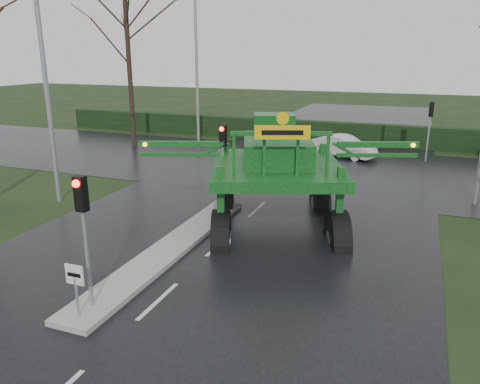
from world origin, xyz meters
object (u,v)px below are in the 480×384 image
(street_light_left_far, at_px, (201,56))
(white_sedan, at_px, (343,157))
(crop_sprayer, at_px, (221,165))
(street_light_left_near, at_px, (49,59))
(traffic_signal_mid, at_px, (223,148))
(keep_left_sign, at_px, (75,282))
(traffic_signal_far, at_px, (430,118))
(traffic_signal_near, at_px, (83,214))

(street_light_left_far, height_order, white_sedan, street_light_left_far)
(crop_sprayer, relative_size, white_sedan, 2.32)
(street_light_left_near, height_order, crop_sprayer, street_light_left_near)
(traffic_signal_mid, relative_size, crop_sprayer, 0.37)
(keep_left_sign, xyz_separation_m, traffic_signal_far, (7.80, 21.51, 1.53))
(traffic_signal_far, bearing_deg, keep_left_sign, 70.07)
(keep_left_sign, height_order, traffic_signal_near, traffic_signal_near)
(keep_left_sign, distance_m, street_light_left_far, 23.11)
(traffic_signal_far, bearing_deg, white_sedan, 6.37)
(crop_sprayer, bearing_deg, traffic_signal_near, -121.73)
(traffic_signal_mid, bearing_deg, white_sedan, 75.93)
(street_light_left_far, bearing_deg, street_light_left_near, -90.00)
(keep_left_sign, xyz_separation_m, crop_sprayer, (1.15, 6.09, 1.58))
(street_light_left_near, xyz_separation_m, street_light_left_far, (0.00, 14.00, 0.00))
(traffic_signal_near, bearing_deg, street_light_left_far, 108.17)
(traffic_signal_near, distance_m, traffic_signal_mid, 8.50)
(keep_left_sign, bearing_deg, traffic_signal_near, 90.00)
(traffic_signal_near, distance_m, street_light_left_near, 10.40)
(traffic_signal_near, bearing_deg, traffic_signal_mid, 90.00)
(crop_sprayer, height_order, white_sedan, crop_sprayer)
(traffic_signal_mid, height_order, white_sedan, traffic_signal_mid)
(traffic_signal_near, relative_size, traffic_signal_far, 1.00)
(keep_left_sign, distance_m, traffic_signal_far, 22.93)
(keep_left_sign, xyz_separation_m, white_sedan, (3.00, 20.97, -1.06))
(traffic_signal_near, height_order, street_light_left_far, street_light_left_far)
(street_light_left_far, relative_size, white_sedan, 2.46)
(traffic_signal_near, distance_m, crop_sprayer, 5.72)
(traffic_signal_mid, xyz_separation_m, street_light_left_far, (-6.89, 12.51, 3.40))
(traffic_signal_near, xyz_separation_m, street_light_left_far, (-6.89, 21.01, 3.40))
(keep_left_sign, xyz_separation_m, traffic_signal_near, (0.00, 0.49, 1.53))
(street_light_left_near, distance_m, crop_sprayer, 8.83)
(traffic_signal_far, relative_size, street_light_left_near, 0.35)
(traffic_signal_far, distance_m, street_light_left_near, 20.58)
(traffic_signal_far, bearing_deg, street_light_left_far, 0.03)
(traffic_signal_mid, bearing_deg, crop_sprayer, -68.39)
(street_light_left_near, relative_size, white_sedan, 2.46)
(traffic_signal_near, bearing_deg, street_light_left_near, 134.53)
(street_light_left_far, height_order, crop_sprayer, street_light_left_far)
(traffic_signal_far, xyz_separation_m, white_sedan, (-4.80, -0.54, -2.59))
(traffic_signal_near, bearing_deg, traffic_signal_far, 69.64)
(traffic_signal_near, height_order, white_sedan, traffic_signal_near)
(street_light_left_far, bearing_deg, white_sedan, -3.05)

